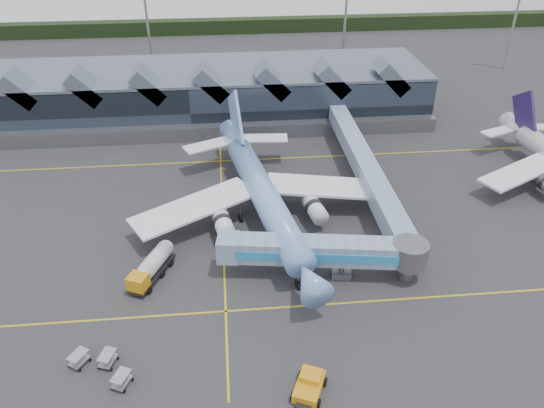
{
  "coord_description": "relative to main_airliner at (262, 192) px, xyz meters",
  "views": [
    {
      "loc": [
        0.93,
        -51.71,
        41.82
      ],
      "look_at": [
        6.55,
        5.9,
        5.0
      ],
      "focal_mm": 35.0,
      "sensor_mm": 36.0,
      "label": 1
    }
  ],
  "objects": [
    {
      "name": "ground",
      "position": [
        -5.68,
        -10.59,
        -4.02
      ],
      "size": [
        260.0,
        260.0,
        0.0
      ],
      "primitive_type": "plane",
      "color": "#28282B",
      "rests_on": "ground"
    },
    {
      "name": "taxi_stripes",
      "position": [
        -5.68,
        -0.59,
        -4.01
      ],
      "size": [
        120.0,
        60.0,
        0.01
      ],
      "color": "gold",
      "rests_on": "ground"
    },
    {
      "name": "tree_line_far",
      "position": [
        -5.68,
        99.41,
        -2.02
      ],
      "size": [
        260.0,
        4.0,
        4.0
      ],
      "primitive_type": "cube",
      "color": "black",
      "rests_on": "ground"
    },
    {
      "name": "terminal",
      "position": [
        -10.74,
        36.76,
        0.86
      ],
      "size": [
        90.0,
        22.25,
        12.52
      ],
      "color": "black",
      "rests_on": "ground"
    },
    {
      "name": "light_masts",
      "position": [
        15.32,
        52.21,
        8.47
      ],
      "size": [
        132.4,
        42.56,
        22.45
      ],
      "color": "gray",
      "rests_on": "ground"
    },
    {
      "name": "main_airliner",
      "position": [
        0.0,
        0.0,
        0.0
      ],
      "size": [
        36.4,
        42.4,
        13.68
      ],
      "rotation": [
        0.0,
        0.0,
        0.19
      ],
      "color": "#6FA4E1",
      "rests_on": "ground"
    },
    {
      "name": "jet_bridge",
      "position": [
        7.3,
        -13.68,
        -0.45
      ],
      "size": [
        24.7,
        7.05,
        5.28
      ],
      "rotation": [
        0.0,
        0.0,
        -0.15
      ],
      "color": "#6C89B4",
      "rests_on": "ground"
    },
    {
      "name": "fuel_truck",
      "position": [
        -14.2,
        -11.66,
        -2.41
      ],
      "size": [
        5.19,
        8.33,
        2.87
      ],
      "rotation": [
        0.0,
        0.0,
        -0.42
      ],
      "color": "black",
      "rests_on": "ground"
    },
    {
      "name": "pushback_tug",
      "position": [
        1.91,
        -30.09,
        -3.16
      ],
      "size": [
        3.9,
        4.76,
        1.91
      ],
      "rotation": [
        0.0,
        0.0,
        -0.41
      ],
      "color": "orange",
      "rests_on": "ground"
    },
    {
      "name": "baggage_carts",
      "position": [
        -17.81,
        -25.7,
        -3.24
      ],
      "size": [
        6.67,
        5.35,
        1.39
      ],
      "rotation": [
        0.0,
        0.0,
        -0.42
      ],
      "color": "#9B9FA3",
      "rests_on": "ground"
    }
  ]
}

